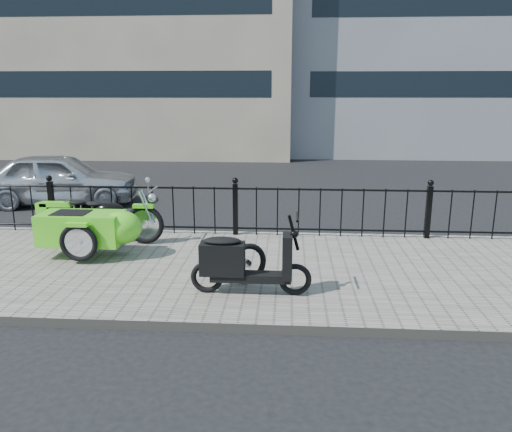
# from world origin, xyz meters

# --- Properties ---
(ground) EXTENTS (120.00, 120.00, 0.00)m
(ground) POSITION_xyz_m (0.00, 0.00, 0.00)
(ground) COLOR black
(ground) RESTS_ON ground
(sidewalk) EXTENTS (30.00, 3.80, 0.12)m
(sidewalk) POSITION_xyz_m (0.00, -0.50, 0.06)
(sidewalk) COLOR #686258
(sidewalk) RESTS_ON ground
(curb) EXTENTS (30.00, 0.10, 0.12)m
(curb) POSITION_xyz_m (0.00, 1.44, 0.06)
(curb) COLOR gray
(curb) RESTS_ON ground
(iron_fence) EXTENTS (14.11, 0.11, 1.08)m
(iron_fence) POSITION_xyz_m (0.00, 1.30, 0.59)
(iron_fence) COLOR black
(iron_fence) RESTS_ON sidewalk
(building_tan) EXTENTS (14.00, 8.01, 12.00)m
(building_tan) POSITION_xyz_m (-6.00, 15.99, 6.00)
(building_tan) COLOR gray
(building_tan) RESTS_ON ground
(motorcycle_sidecar) EXTENTS (2.28, 1.48, 0.98)m
(motorcycle_sidecar) POSITION_xyz_m (-2.14, 0.00, 0.59)
(motorcycle_sidecar) COLOR black
(motorcycle_sidecar) RESTS_ON sidewalk
(scooter) EXTENTS (1.60, 0.46, 1.08)m
(scooter) POSITION_xyz_m (0.39, -1.49, 0.54)
(scooter) COLOR black
(scooter) RESTS_ON sidewalk
(spare_tire) EXTENTS (0.54, 0.36, 0.57)m
(spare_tire) POSITION_xyz_m (0.43, -1.12, 0.41)
(spare_tire) COLOR black
(spare_tire) RESTS_ON sidewalk
(sedan_car) EXTENTS (3.94, 2.07, 1.28)m
(sedan_car) POSITION_xyz_m (-4.65, 4.12, 0.64)
(sedan_car) COLOR #B7B9BE
(sedan_car) RESTS_ON ground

